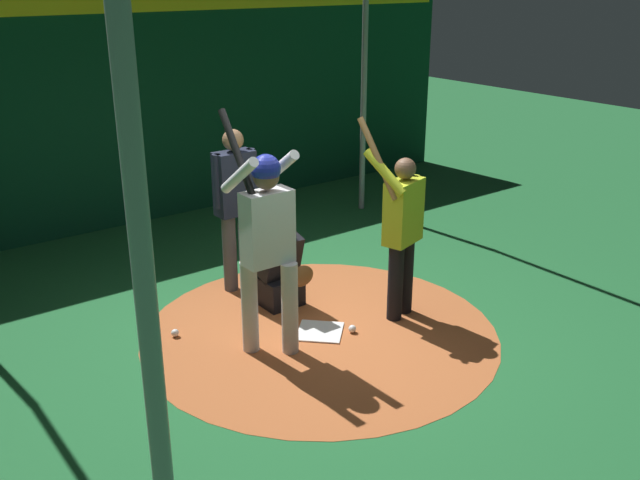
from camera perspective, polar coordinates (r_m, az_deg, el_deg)
The scene contains 11 objects.
ground_plane at distance 6.87m, azimuth 0.00°, elevation -7.43°, with size 26.87×26.87×0.00m, color #216633.
dirt_circle at distance 6.87m, azimuth 0.00°, elevation -7.40°, with size 3.39×3.39×0.01m, color #B76033.
home_plate at distance 6.86m, azimuth 0.00°, elevation -7.34°, with size 0.42×0.42×0.01m, color white.
batter at distance 6.11m, azimuth -4.30°, elevation 0.41°, with size 0.68×0.49×2.17m.
catcher at distance 7.25m, azimuth -3.13°, elevation -2.43°, with size 0.58×0.40×0.99m.
umpire at distance 7.50m, azimuth -6.78°, elevation 3.10°, with size 0.22×0.49×1.75m.
visitor at distance 6.88m, azimuth 6.58°, elevation 1.03°, with size 0.54×0.58×2.00m.
back_wall at distance 9.86m, azimuth -14.96°, elevation 9.98°, with size 0.22×10.87×3.01m.
cage_frame at distance 6.12m, azimuth 0.00°, elevation 12.11°, with size 5.46×5.65×3.41m.
baseball_0 at distance 6.91m, azimuth -11.55°, elevation -7.31°, with size 0.07×0.07×0.07m, color white.
baseball_1 at distance 6.85m, azimuth 2.61°, elevation -7.13°, with size 0.07×0.07×0.07m, color white.
Camera 1 is at (4.83, -3.65, 3.25)m, focal length 39.90 mm.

